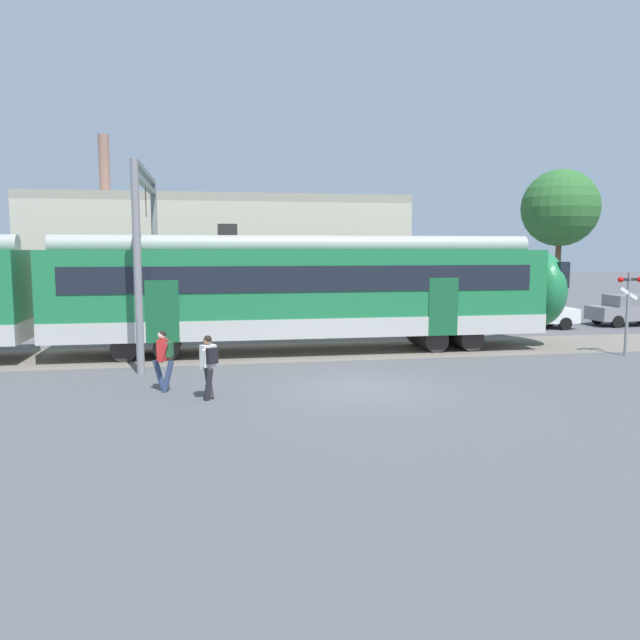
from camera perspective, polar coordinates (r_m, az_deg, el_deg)
The scene contains 10 objects.
ground_plane at distance 17.24m, azimuth 3.85°, elevation -6.35°, with size 160.00×160.00×0.00m, color #515156.
commuter_train at distance 23.47m, azimuth -22.72°, elevation 2.15°, with size 38.05×3.07×4.73m.
pedestrian_red at distance 17.28m, azimuth -14.09°, elevation -3.15°, with size 0.61×0.60×1.67m.
pedestrian_white at distance 16.09m, azimuth -10.14°, elevation -3.77°, with size 0.50×0.71×1.67m.
parked_car_white at distance 31.83m, azimuth 18.88°, elevation 0.67°, with size 4.08×1.91×1.54m.
parked_car_grey at distance 34.96m, azimuth 26.43°, elevation 0.83°, with size 4.03×1.81×1.54m.
catenary_gantry at distance 22.95m, azimuth -15.55°, elevation 7.48°, with size 0.24×6.64×6.53m.
crossing_signal at distance 24.86m, azimuth 26.36°, elevation 1.63°, with size 0.96×0.22×3.00m.
background_building at distance 31.54m, azimuth -9.01°, elevation 5.30°, with size 18.06×5.00×9.20m.
street_tree_right at distance 38.59m, azimuth 21.11°, elevation 9.51°, with size 4.35×4.35×8.33m.
Camera 1 is at (-4.05, -16.31, 3.84)m, focal length 35.00 mm.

